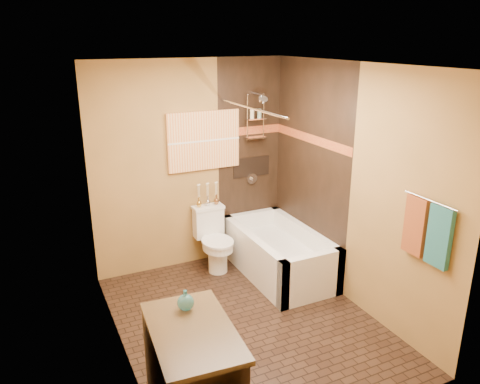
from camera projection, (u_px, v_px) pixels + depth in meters
floor at (246, 322)px, 4.70m from camera, size 3.00×3.00×0.00m
wall_left at (115, 227)px, 3.81m from camera, size 0.02×3.00×2.50m
wall_right at (352, 188)px, 4.80m from camera, size 0.02×3.00×2.50m
wall_back at (191, 166)px, 5.59m from camera, size 2.40×0.02×2.50m
wall_front at (350, 276)px, 3.02m from camera, size 2.40×0.02×2.50m
ceiling at (248, 65)px, 3.91m from camera, size 3.00×3.00×0.00m
alcove_tile_back at (249, 159)px, 5.89m from camera, size 0.85×0.01×2.50m
alcove_tile_right at (310, 170)px, 5.43m from camera, size 0.01×1.50×2.50m
mosaic_band_back at (250, 130)px, 5.77m from camera, size 0.85×0.01×0.10m
mosaic_band_right at (310, 139)px, 5.31m from camera, size 0.01×1.50×0.10m
alcove_niche at (251, 167)px, 5.93m from camera, size 0.50×0.01×0.25m
shower_fixtures at (256, 128)px, 5.68m from camera, size 0.24×0.33×1.16m
curtain_rod at (250, 108)px, 4.87m from camera, size 0.03×1.55×0.03m
towel_bar at (430, 201)px, 3.81m from camera, size 0.02×0.55×0.02m
towel_teal at (439, 237)px, 3.79m from camera, size 0.05×0.22×0.52m
towel_rust at (415, 226)px, 4.01m from camera, size 0.05×0.22×0.52m
sunset_painting at (204, 141)px, 5.54m from camera, size 0.90×0.04×0.70m
vanity_mirror at (147, 245)px, 2.88m from camera, size 0.01×1.00×0.90m
bathtub at (278, 256)px, 5.60m from camera, size 0.80×1.50×0.55m
toilet at (214, 239)px, 5.69m from camera, size 0.38×0.56×0.75m
vanity at (193, 378)px, 3.34m from camera, size 0.64×0.96×0.81m
teal_bottle at (186, 300)px, 3.41m from camera, size 0.16×0.16×0.20m
bud_vases at (208, 194)px, 5.67m from camera, size 0.29×0.06×0.28m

